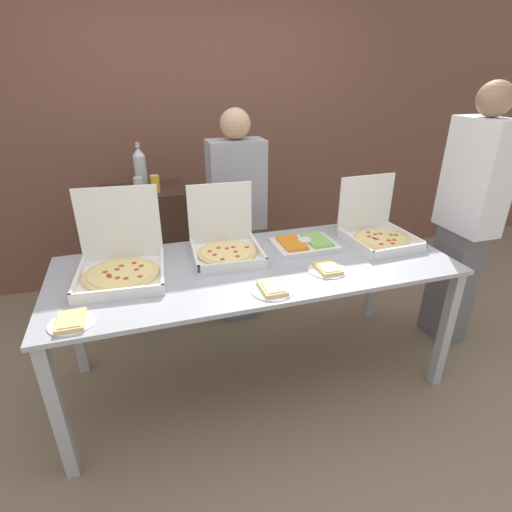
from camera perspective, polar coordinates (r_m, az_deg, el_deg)
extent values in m
plane|color=#847056|center=(2.79, 0.00, -16.61)|extent=(16.00, 16.00, 0.00)
cube|color=brown|center=(3.77, -8.17, 17.93)|extent=(10.00, 0.06, 2.80)
cube|color=#A8AAB2|center=(2.33, 0.00, -1.39)|extent=(2.29, 0.91, 0.02)
cube|color=#A8AAB2|center=(2.20, -26.49, -19.53)|extent=(0.06, 0.06, 0.81)
cube|color=#A8AAB2|center=(2.75, 25.45, -9.55)|extent=(0.06, 0.06, 0.81)
cube|color=#A8AAB2|center=(2.84, -24.56, -8.29)|extent=(0.06, 0.06, 0.81)
cube|color=#A8AAB2|center=(3.28, 16.39, -2.26)|extent=(0.06, 0.06, 0.81)
cube|color=white|center=(2.70, 17.37, 1.85)|extent=(0.42, 0.42, 0.02)
cube|color=white|center=(2.56, 19.96, 0.84)|extent=(0.40, 0.03, 0.04)
cube|color=white|center=(2.59, 14.00, 1.92)|extent=(0.03, 0.40, 0.04)
cube|color=white|center=(2.81, 20.63, 2.91)|extent=(0.03, 0.40, 0.04)
cube|color=white|center=(2.79, 15.40, 7.26)|extent=(0.40, 0.03, 0.38)
cylinder|color=#E5C17A|center=(2.70, 17.42, 2.22)|extent=(0.35, 0.35, 0.02)
cylinder|color=#F4D67F|center=(2.69, 17.45, 2.44)|extent=(0.30, 0.30, 0.00)
cylinder|color=#C13D2D|center=(2.77, 19.37, 2.84)|extent=(0.03, 0.03, 0.00)
cylinder|color=#C13D2D|center=(2.76, 18.72, 2.89)|extent=(0.03, 0.03, 0.00)
cylinder|color=#C13D2D|center=(2.76, 17.33, 3.05)|extent=(0.03, 0.03, 0.00)
cylinder|color=#C13D2D|center=(2.74, 16.66, 3.00)|extent=(0.03, 0.03, 0.00)
cylinder|color=#C13D2D|center=(2.76, 15.72, 3.30)|extent=(0.03, 0.03, 0.00)
cylinder|color=#C13D2D|center=(2.69, 15.85, 2.73)|extent=(0.03, 0.03, 0.00)
cylinder|color=#C13D2D|center=(2.67, 16.49, 2.45)|extent=(0.03, 0.03, 0.00)
cylinder|color=#C13D2D|center=(2.66, 16.86, 2.33)|extent=(0.03, 0.03, 0.00)
cylinder|color=#C13D2D|center=(2.60, 17.47, 1.64)|extent=(0.03, 0.03, 0.00)
cylinder|color=#C13D2D|center=(2.63, 18.93, 1.73)|extent=(0.03, 0.03, 0.00)
cylinder|color=#C13D2D|center=(2.66, 18.42, 2.12)|extent=(0.03, 0.03, 0.00)
cylinder|color=#C13D2D|center=(2.68, 19.13, 2.17)|extent=(0.03, 0.03, 0.00)
cube|color=white|center=(2.40, -4.14, 0.03)|extent=(0.42, 0.42, 0.02)
cube|color=white|center=(2.22, -3.25, -1.32)|extent=(0.40, 0.04, 0.04)
cube|color=white|center=(2.37, -8.74, 0.19)|extent=(0.04, 0.40, 0.04)
cube|color=white|center=(2.43, 0.31, 1.15)|extent=(0.04, 0.40, 0.04)
cube|color=white|center=(2.52, -5.15, 6.12)|extent=(0.40, 0.04, 0.38)
cylinder|color=#E5C17A|center=(2.39, -4.15, 0.44)|extent=(0.35, 0.35, 0.02)
cylinder|color=#F4D67F|center=(2.39, -4.16, 0.68)|extent=(0.30, 0.30, 0.00)
cylinder|color=#C13D2D|center=(2.43, -1.31, 1.27)|extent=(0.03, 0.03, 0.00)
cylinder|color=#C13D2D|center=(2.44, -3.29, 1.29)|extent=(0.03, 0.03, 0.00)
cylinder|color=#C13D2D|center=(2.42, -4.19, 1.10)|extent=(0.03, 0.03, 0.00)
cylinder|color=#C13D2D|center=(2.43, -5.39, 1.18)|extent=(0.03, 0.03, 0.00)
cylinder|color=#C13D2D|center=(2.39, -6.64, 0.67)|extent=(0.03, 0.03, 0.00)
cylinder|color=#C13D2D|center=(2.35, -5.95, 0.20)|extent=(0.03, 0.03, 0.00)
cylinder|color=#C13D2D|center=(2.29, -4.83, -0.45)|extent=(0.03, 0.03, 0.00)
cylinder|color=#C13D2D|center=(2.32, -2.66, -0.03)|extent=(0.03, 0.03, 0.00)
cylinder|color=#C13D2D|center=(2.37, -2.92, 0.63)|extent=(0.03, 0.03, 0.00)
cube|color=white|center=(2.27, -18.61, -2.92)|extent=(0.49, 0.49, 0.02)
cube|color=white|center=(2.06, -19.18, -4.97)|extent=(0.45, 0.05, 0.04)
cube|color=white|center=(2.29, -24.09, -2.72)|extent=(0.05, 0.45, 0.04)
cube|color=white|center=(2.24, -13.21, -1.75)|extent=(0.05, 0.45, 0.04)
cube|color=white|center=(2.39, -18.92, 4.40)|extent=(0.45, 0.05, 0.43)
cylinder|color=#E5C17A|center=(2.26, -18.68, -2.50)|extent=(0.40, 0.40, 0.02)
cylinder|color=#F4D67F|center=(2.26, -18.72, -2.25)|extent=(0.34, 0.34, 0.00)
cylinder|color=#C13D2D|center=(2.26, -16.70, -1.86)|extent=(0.03, 0.03, 0.00)
cylinder|color=#C13D2D|center=(2.29, -16.08, -1.35)|extent=(0.03, 0.03, 0.00)
cylinder|color=#C13D2D|center=(2.34, -17.01, -0.95)|extent=(0.03, 0.03, 0.00)
cylinder|color=#C13D2D|center=(2.32, -18.68, -1.33)|extent=(0.03, 0.03, 0.00)
cylinder|color=#C13D2D|center=(2.29, -19.25, -1.81)|extent=(0.03, 0.03, 0.00)
cylinder|color=#C13D2D|center=(2.28, -20.76, -2.14)|extent=(0.03, 0.03, 0.00)
cylinder|color=#C13D2D|center=(2.24, -20.29, -2.56)|extent=(0.03, 0.03, 0.00)
cylinder|color=#C13D2D|center=(2.22, -20.21, -2.82)|extent=(0.03, 0.03, 0.00)
cylinder|color=#C13D2D|center=(2.20, -19.17, -2.96)|extent=(0.03, 0.03, 0.00)
cylinder|color=#C13D2D|center=(2.18, -18.09, -3.05)|extent=(0.03, 0.03, 0.00)
cylinder|color=#C13D2D|center=(2.18, -16.23, -2.81)|extent=(0.03, 0.03, 0.00)
cylinder|color=white|center=(2.28, 10.17, -1.98)|extent=(0.22, 0.22, 0.01)
cube|color=#E5C17A|center=(2.27, 10.20, -1.69)|extent=(0.12, 0.17, 0.02)
cube|color=#F4D67F|center=(2.26, 10.37, -1.55)|extent=(0.09, 0.12, 0.01)
cylinder|color=white|center=(1.98, -24.83, -8.71)|extent=(0.20, 0.20, 0.01)
cube|color=#E5C17A|center=(1.97, -24.90, -8.40)|extent=(0.12, 0.17, 0.02)
cube|color=#F4D67F|center=(1.95, -25.00, -8.30)|extent=(0.09, 0.12, 0.01)
cylinder|color=white|center=(2.05, 2.36, -4.89)|extent=(0.22, 0.22, 0.01)
cube|color=#E5C17A|center=(2.04, 2.37, -4.57)|extent=(0.12, 0.17, 0.02)
cube|color=#F4D67F|center=(2.03, 2.49, -4.45)|extent=(0.09, 0.12, 0.01)
cube|color=white|center=(2.55, 6.90, 1.59)|extent=(0.38, 0.29, 0.03)
cube|color=orange|center=(2.51, 5.12, 1.84)|extent=(0.13, 0.23, 0.02)
cube|color=#8CC65B|center=(2.58, 8.69, 2.28)|extent=(0.13, 0.23, 0.02)
cylinder|color=white|center=(2.54, 6.93, 2.15)|extent=(0.09, 0.09, 0.02)
cube|color=#382319|center=(3.29, -15.05, 0.30)|extent=(0.63, 0.47, 1.05)
cylinder|color=#B7BCC1|center=(3.13, -16.14, 11.44)|extent=(0.09, 0.09, 0.24)
cone|color=#B7BCC1|center=(3.10, -16.48, 14.12)|extent=(0.09, 0.09, 0.06)
cylinder|color=#B7BCC1|center=(3.09, -16.60, 15.04)|extent=(0.03, 0.03, 0.04)
cylinder|color=red|center=(3.08, -16.66, 15.52)|extent=(0.04, 0.04, 0.01)
cylinder|color=silver|center=(2.97, -16.41, 9.57)|extent=(0.07, 0.07, 0.12)
cylinder|color=silver|center=(2.96, -16.55, 10.72)|extent=(0.06, 0.06, 0.00)
cylinder|color=gold|center=(3.00, -14.21, 9.95)|extent=(0.07, 0.07, 0.12)
cylinder|color=silver|center=(2.98, -14.34, 11.10)|extent=(0.06, 0.06, 0.00)
cube|color=slate|center=(3.18, -2.53, -2.38)|extent=(0.28, 0.20, 0.78)
cube|color=#99999E|center=(2.92, -2.80, 10.08)|extent=(0.40, 0.22, 0.64)
sphere|color=tan|center=(2.84, -2.99, 18.36)|extent=(0.21, 0.21, 0.21)
cube|color=slate|center=(3.24, 26.08, -3.73)|extent=(0.20, 0.28, 0.87)
cube|color=white|center=(2.98, 28.99, 9.86)|extent=(0.22, 0.40, 0.73)
sphere|color=#9E7556|center=(2.91, 31.00, 18.70)|extent=(0.21, 0.21, 0.21)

